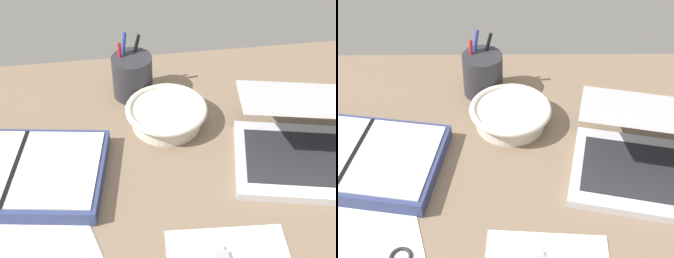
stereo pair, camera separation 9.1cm
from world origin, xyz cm
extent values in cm
cube|color=#75604C|center=(0.00, 0.00, 1.00)|extent=(140.00, 100.00, 2.00)
cube|color=silver|center=(28.01, 5.22, 2.90)|extent=(36.32, 27.25, 1.80)
cube|color=#232328|center=(28.01, 5.22, 3.92)|extent=(31.24, 20.75, 0.24)
cube|color=silver|center=(29.46, 11.73, 13.45)|extent=(36.09, 26.23, 8.03)
cube|color=silver|center=(29.36, 11.30, 13.29)|extent=(33.09, 23.61, 6.85)
cylinder|color=silver|center=(-0.42, 22.10, 4.06)|extent=(15.04, 15.04, 4.13)
torus|color=silver|center=(-0.42, 22.10, 6.13)|extent=(17.69, 17.69, 1.42)
cylinder|color=#28282D|center=(-6.20, 33.86, 7.03)|extent=(9.22, 9.22, 10.06)
cylinder|color=black|center=(-5.80, 36.36, 9.77)|extent=(4.06, 1.32, 13.35)
cylinder|color=#233899|center=(-8.28, 35.31, 10.03)|extent=(3.01, 4.00, 13.83)
cylinder|color=#B21E1E|center=(-8.73, 33.95, 9.21)|extent=(0.89, 3.24, 12.34)
cube|color=navy|center=(-30.66, 9.96, 3.54)|extent=(36.42, 27.00, 3.09)
cube|color=silver|center=(-22.73, 8.68, 5.24)|extent=(18.41, 22.13, 0.30)
cube|color=black|center=(-30.66, 9.96, 5.39)|extent=(3.98, 19.78, 0.30)
torus|color=#232328|center=(-18.63, -11.73, 2.30)|extent=(3.90, 3.90, 0.70)
cube|color=white|center=(-26.11, -6.20, 2.08)|extent=(25.38, 29.68, 0.16)
cube|color=silver|center=(4.32, -11.55, 2.50)|extent=(1.26, 1.26, 0.60)
camera|label=1|loc=(-10.69, -54.81, 69.37)|focal=50.00mm
camera|label=2|loc=(-1.64, -55.50, 69.37)|focal=50.00mm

